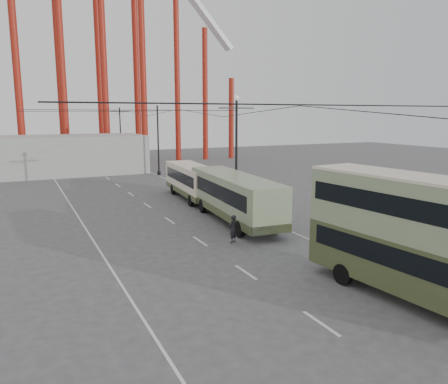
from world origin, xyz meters
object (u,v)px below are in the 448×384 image
single_decker_cream (192,180)px  pedestrian (233,229)px  double_decker_bus (416,233)px  single_decker_green (234,196)px

single_decker_cream → pedestrian: 14.57m
double_decker_bus → pedestrian: 11.48m
double_decker_bus → single_decker_cream: size_ratio=1.00×
single_decker_green → single_decker_cream: single_decker_green is taller
single_decker_green → single_decker_cream: (0.45, 9.50, -0.18)m
double_decker_bus → single_decker_green: bearing=86.0°
single_decker_green → pedestrian: bearing=-112.9°
double_decker_bus → single_decker_cream: bearing=84.2°
single_decker_cream → pedestrian: bearing=-97.5°
double_decker_bus → single_decker_green: (-0.52, 15.62, -1.05)m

